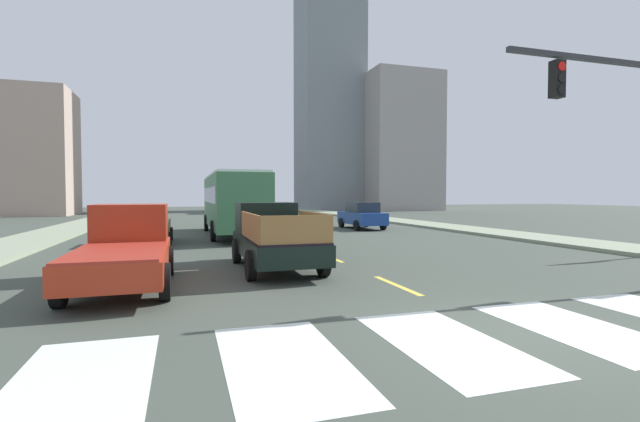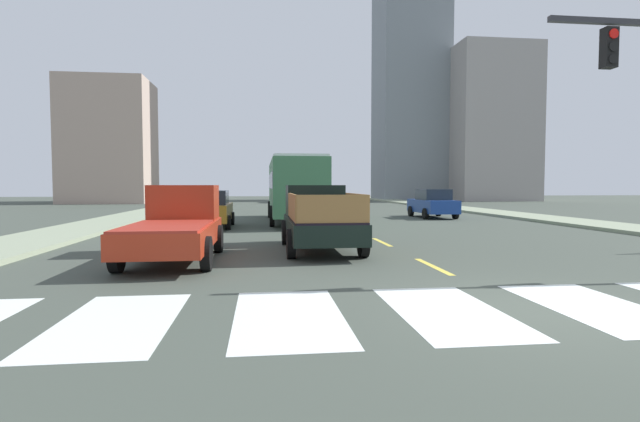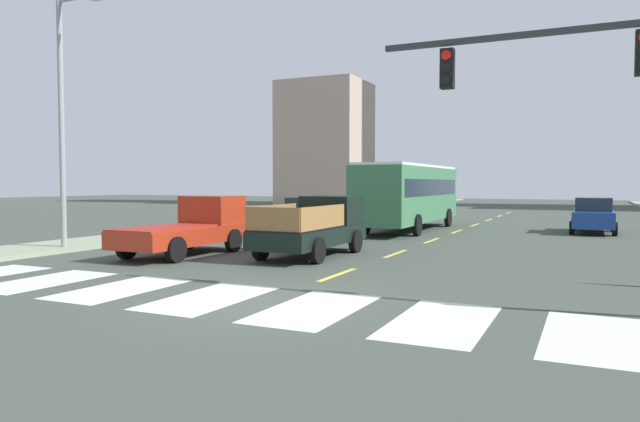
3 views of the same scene
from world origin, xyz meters
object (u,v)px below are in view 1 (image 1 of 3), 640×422
at_px(pickup_dark, 126,247).
at_px(sedan_mid, 148,225).
at_px(city_bus, 233,200).
at_px(sedan_near_right, 362,216).
at_px(pickup_stakebed, 273,237).

height_order(pickup_dark, sedan_mid, pickup_dark).
xyz_separation_m(pickup_dark, city_bus, (3.96, 12.66, 1.03)).
bearing_deg(sedan_near_right, sedan_mid, -154.77).
bearing_deg(sedan_mid, pickup_stakebed, -64.03).
bearing_deg(sedan_mid, city_bus, 36.08).
bearing_deg(pickup_dark, city_bus, 70.73).
xyz_separation_m(pickup_dark, sedan_near_right, (12.49, 14.85, -0.06)).
height_order(pickup_dark, sedan_near_right, pickup_dark).
distance_m(city_bus, sedan_near_right, 8.87).
height_order(pickup_dark, city_bus, city_bus).
relative_size(pickup_stakebed, sedan_near_right, 1.18).
distance_m(sedan_near_right, sedan_mid, 13.70).
height_order(pickup_stakebed, city_bus, city_bus).
bearing_deg(pickup_stakebed, pickup_dark, -159.54).
distance_m(city_bus, sedan_mid, 5.28).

